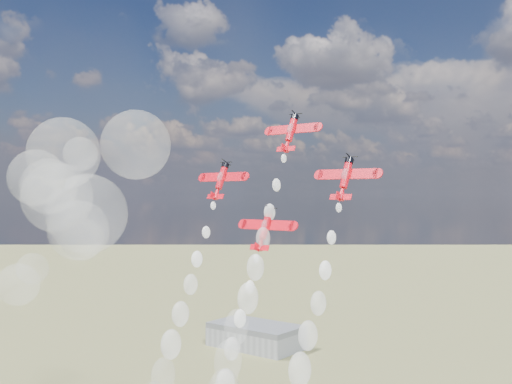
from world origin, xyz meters
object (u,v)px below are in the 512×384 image
object	(u,v)px
hangar	(256,336)
plane_left	(221,180)
plane_slot	(265,228)
plane_right	(345,177)
plane_lead	(291,132)

from	to	relation	value
hangar	plane_left	bearing A→B (deg)	-54.26
hangar	plane_slot	world-z (taller)	plane_slot
plane_left	plane_slot	bearing A→B (deg)	-16.04
plane_left	hangar	bearing A→B (deg)	125.74
plane_left	plane_right	xyz separation A→B (m)	(31.85, 0.00, 0.00)
plane_lead	plane_left	xyz separation A→B (m)	(-15.92, -4.58, -10.16)
hangar	plane_right	size ratio (longest dim) A/B	3.88
plane_slot	plane_right	bearing A→B (deg)	16.04
plane_left	plane_slot	xyz separation A→B (m)	(15.92, -4.58, -10.16)
hangar	plane_slot	bearing A→B (deg)	-51.48
plane_left	plane_slot	size ratio (longest dim) A/B	1.00
plane_lead	plane_slot	world-z (taller)	plane_lead
hangar	plane_lead	xyz separation A→B (m)	(131.52, -156.06, 92.22)
plane_lead	plane_slot	xyz separation A→B (m)	(0.00, -9.16, -20.32)
hangar	plane_lead	distance (m)	223.95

